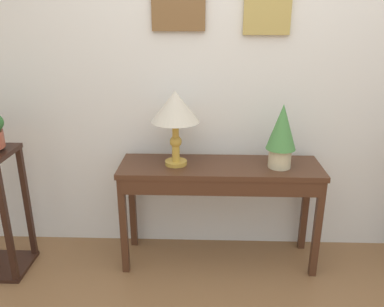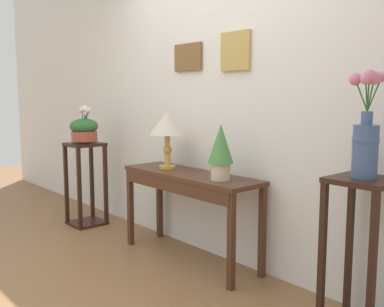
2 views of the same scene
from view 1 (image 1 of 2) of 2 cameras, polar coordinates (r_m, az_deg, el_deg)
back_wall_with_art at (r=2.71m, az=5.88°, el=13.94°), size 9.00×0.13×2.80m
console_table at (r=2.60m, az=4.09°, el=-3.91°), size 1.33×0.39×0.73m
table_lamp at (r=2.48m, az=-2.46°, el=6.38°), size 0.31×0.31×0.49m
potted_plant_on_console at (r=2.53m, az=12.94°, el=2.89°), size 0.19×0.19×0.42m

